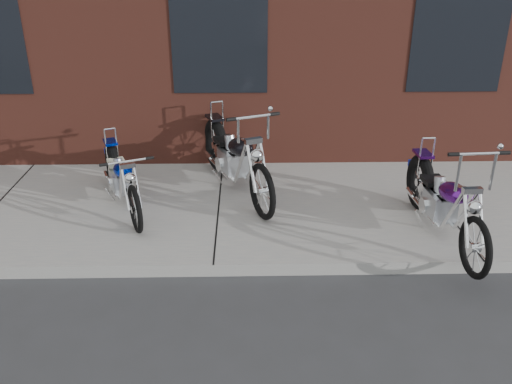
{
  "coord_description": "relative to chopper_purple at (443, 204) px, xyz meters",
  "views": [
    {
      "loc": [
        0.36,
        -5.05,
        3.37
      ],
      "look_at": [
        0.49,
        0.8,
        0.66
      ],
      "focal_mm": 38.0,
      "sensor_mm": 36.0,
      "label": 1
    }
  ],
  "objects": [
    {
      "name": "chopper_third",
      "position": [
        -2.47,
        1.38,
        0.04
      ],
      "size": [
        1.06,
        2.39,
        1.28
      ],
      "rotation": [
        0.0,
        0.0,
        -1.19
      ],
      "color": "black",
      "rests_on": "sidewalk"
    },
    {
      "name": "ground",
      "position": [
        -2.68,
        -0.62,
        -0.57
      ],
      "size": [
        120.0,
        120.0,
        0.0
      ],
      "primitive_type": "plane",
      "color": "#2E2E30",
      "rests_on": "ground"
    },
    {
      "name": "chopper_purple",
      "position": [
        0.0,
        0.0,
        0.0
      ],
      "size": [
        0.56,
        2.31,
        1.3
      ],
      "rotation": [
        0.0,
        0.0,
        -1.51
      ],
      "color": "black",
      "rests_on": "sidewalk"
    },
    {
      "name": "sidewalk",
      "position": [
        -2.68,
        0.88,
        -0.49
      ],
      "size": [
        22.0,
        3.0,
        0.15
      ],
      "primitive_type": "cube",
      "color": "gray",
      "rests_on": "ground"
    },
    {
      "name": "chopper_blue",
      "position": [
        -3.95,
        0.89,
        -0.04
      ],
      "size": [
        0.89,
        1.95,
        0.9
      ],
      "rotation": [
        0.0,
        0.0,
        -1.18
      ],
      "color": "black",
      "rests_on": "sidewalk"
    }
  ]
}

